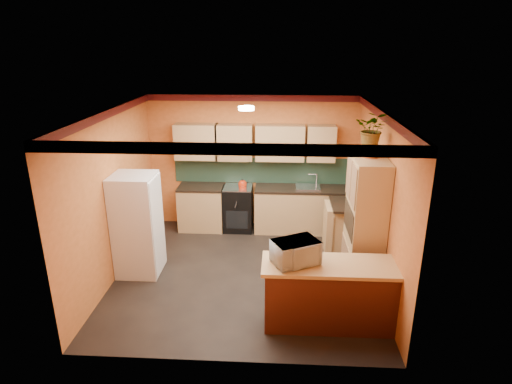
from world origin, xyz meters
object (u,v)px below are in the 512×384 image
(base_cabinets_back, at_px, (269,209))
(breakfast_bar, at_px, (332,296))
(stove, at_px, (238,208))
(microwave, at_px, (295,252))
(fridge, at_px, (137,225))
(pantry, at_px, (365,226))

(base_cabinets_back, height_order, breakfast_bar, same)
(stove, relative_size, microwave, 1.58)
(fridge, height_order, microwave, fridge)
(fridge, height_order, breakfast_bar, fridge)
(stove, bearing_deg, base_cabinets_back, 0.00)
(base_cabinets_back, bearing_deg, microwave, -82.05)
(stove, distance_m, breakfast_bar, 3.47)
(microwave, bearing_deg, breakfast_bar, -27.38)
(fridge, bearing_deg, stove, 51.10)
(base_cabinets_back, relative_size, microwave, 6.32)
(fridge, relative_size, breakfast_bar, 0.94)
(stove, bearing_deg, pantry, -44.57)
(microwave, bearing_deg, fridge, 125.99)
(microwave, bearing_deg, base_cabinets_back, 70.58)
(pantry, relative_size, breakfast_bar, 1.17)
(base_cabinets_back, xyz_separation_m, stove, (-0.62, -0.00, 0.02))
(stove, distance_m, fridge, 2.38)
(stove, height_order, pantry, pantry)
(pantry, height_order, breakfast_bar, pantry)
(microwave, bearing_deg, pantry, 15.51)
(pantry, bearing_deg, microwave, -137.11)
(fridge, height_order, pantry, pantry)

